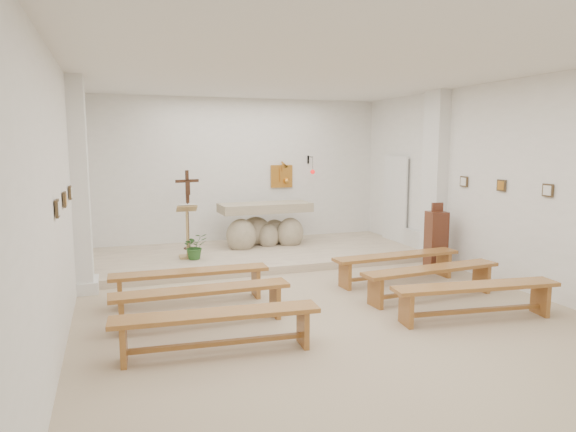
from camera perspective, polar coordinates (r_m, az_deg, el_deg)
name	(u,v)px	position (r m, az deg, el deg)	size (l,w,h in m)	color
ground	(319,306)	(7.90, 3.46, -9.91)	(7.00, 10.00, 0.00)	tan
wall_left	(62,199)	(7.00, -23.86, 1.77)	(0.02, 10.00, 3.50)	white
wall_right	(511,185)	(9.45, 23.53, 3.22)	(0.02, 10.00, 3.50)	white
wall_back	(239,173)	(12.30, -5.43, 4.79)	(7.00, 0.02, 3.50)	white
ceiling	(321,69)	(7.60, 3.69, 16.03)	(7.00, 10.00, 0.02)	silver
sanctuary_platform	(257,254)	(11.09, -3.49, -4.28)	(6.98, 3.00, 0.15)	beige
pilaster_left	(80,186)	(8.98, -22.07, 3.09)	(0.26, 0.55, 3.50)	white
pilaster_right	(435,178)	(10.94, 15.98, 4.13)	(0.26, 0.55, 3.50)	white
gold_wall_relief	(282,176)	(12.56, -0.72, 4.43)	(0.55, 0.04, 0.55)	#C3802D
sanctuary_lamp	(312,170)	(12.55, 2.69, 5.15)	(0.11, 0.36, 0.44)	black
station_frame_left_front	(57,209)	(6.21, -24.25, 0.76)	(0.03, 0.20, 0.20)	#46351F
station_frame_left_mid	(65,199)	(7.20, -23.56, 1.70)	(0.03, 0.20, 0.20)	#46351F
station_frame_left_rear	(70,193)	(8.19, -23.03, 2.41)	(0.03, 0.20, 0.20)	#46351F
station_frame_right_front	(548,190)	(8.87, 26.91, 2.56)	(0.03, 0.20, 0.20)	#46351F
station_frame_right_mid	(501,185)	(9.59, 22.63, 3.15)	(0.03, 0.20, 0.20)	#46351F
station_frame_right_rear	(464,182)	(10.36, 18.96, 3.64)	(0.03, 0.20, 0.20)	#46351F
radiator_left	(84,266)	(9.89, -21.77, -5.18)	(0.10, 0.85, 0.52)	silver
radiator_right	(416,242)	(11.73, 13.98, -2.85)	(0.10, 0.85, 0.52)	silver
altar	(264,228)	(11.61, -2.67, -1.30)	(2.07, 0.96, 1.06)	tan
lectern	(187,231)	(10.50, -11.13, -1.64)	(0.41, 0.35, 1.11)	tan
crucifix_stand	(188,204)	(11.33, -11.08, 1.34)	(0.52, 0.23, 1.72)	#371F11
potted_plant	(195,246)	(10.39, -10.31, -3.32)	(0.47, 0.41, 0.52)	#295923
donation_pedestal	(436,240)	(10.43, 16.12, -2.56)	(0.39, 0.39, 1.31)	#582B19
bench_left_front	(190,278)	(8.08, -10.80, -6.83)	(2.41, 0.43, 0.51)	#91592A
bench_right_front	(397,261)	(9.28, 11.99, -4.92)	(2.42, 0.54, 0.51)	#91592A
bench_left_second	(202,297)	(7.08, -9.56, -8.91)	(2.40, 0.40, 0.51)	#91592A
bench_right_second	(431,275)	(8.43, 15.66, -6.35)	(2.42, 0.57, 0.51)	#91592A
bench_left_third	(217,323)	(6.10, -7.90, -11.65)	(2.42, 0.55, 0.51)	#91592A
bench_right_third	(476,293)	(7.63, 20.15, -8.06)	(2.43, 0.66, 0.51)	#91592A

